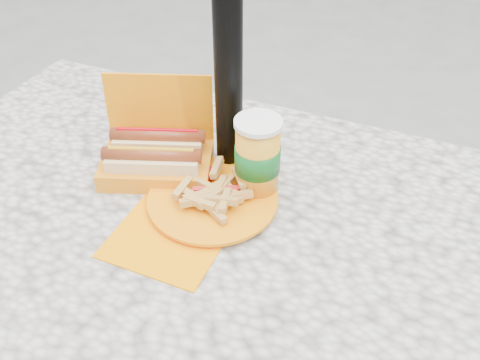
% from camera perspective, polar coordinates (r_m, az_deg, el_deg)
% --- Properties ---
extents(picnic_table, '(1.20, 0.80, 0.75)m').
position_cam_1_polar(picnic_table, '(0.97, -4.92, -8.56)').
color(picnic_table, beige).
rests_on(picnic_table, ground).
extents(hotdog_box, '(0.24, 0.21, 0.17)m').
position_cam_1_polar(hotdog_box, '(0.97, -9.32, 2.81)').
color(hotdog_box, orange).
rests_on(hotdog_box, picnic_table).
extents(fries_plate, '(0.24, 0.31, 0.05)m').
position_cam_1_polar(fries_plate, '(0.90, -3.46, -2.29)').
color(fries_plate, '#F98D00').
rests_on(fries_plate, picnic_table).
extents(soda_cup, '(0.08, 0.08, 0.15)m').
position_cam_1_polar(soda_cup, '(0.88, 1.97, 2.48)').
color(soda_cup, orange).
rests_on(soda_cup, picnic_table).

